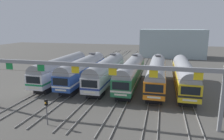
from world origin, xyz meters
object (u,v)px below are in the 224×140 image
Objects in this scene: commuter_train_orange at (157,73)px; commuter_train_yellow at (184,74)px; commuter_train_blue at (83,69)px; commuter_train_green at (131,72)px; yard_signal_mast at (46,107)px; catenary_gantry at (94,73)px; commuter_train_silver at (107,70)px; commuter_train_white at (62,68)px.

commuter_train_orange is 1.00× the size of commuter_train_yellow.
commuter_train_blue is 1.00× the size of commuter_train_yellow.
commuter_train_green reaches higher than yard_signal_mast.
commuter_train_green is at bearing 80.80° from catenary_gantry.
commuter_train_silver is at bearing 180.00° from commuter_train_orange.
commuter_train_blue is 4.37m from commuter_train_silver.
catenary_gantry is (10.93, -13.49, 2.69)m from commuter_train_white.
commuter_train_green is 1.00× the size of commuter_train_yellow.
commuter_train_silver is 13.94m from catenary_gantry.
commuter_train_orange is at bearing 64.09° from catenary_gantry.
yard_signal_mast is (-2.19, -16.39, -0.66)m from commuter_train_silver.
commuter_train_white is 4.37m from commuter_train_blue.
commuter_train_yellow is 17.57m from catenary_gantry.
commuter_train_silver is 0.67× the size of catenary_gantry.
catenary_gantry is at bearing -129.00° from commuter_train_yellow.
commuter_train_silver is 6.22× the size of yard_signal_mast.
commuter_train_yellow is (8.74, -0.00, -0.00)m from commuter_train_green.
commuter_train_blue is at bearing 115.91° from catenary_gantry.
commuter_train_silver is 16.55m from yard_signal_mast.
commuter_train_silver is at bearing 0.00° from commuter_train_blue.
commuter_train_blue is 13.11m from commuter_train_orange.
commuter_train_silver is at bearing 179.98° from commuter_train_yellow.
commuter_train_green reaches higher than commuter_train_yellow.
commuter_train_blue is 0.67× the size of catenary_gantry.
yard_signal_mast is at bearing -123.69° from commuter_train_orange.
catenary_gantry is (-10.93, -13.49, 2.69)m from commuter_train_yellow.
catenary_gantry reaches higher than commuter_train_orange.
catenary_gantry reaches higher than commuter_train_yellow.
commuter_train_yellow is at bearing 46.97° from yard_signal_mast.
commuter_train_white is 1.00× the size of commuter_train_blue.
commuter_train_blue is at bearing 0.06° from commuter_train_white.
yard_signal_mast is (-6.56, -16.39, -0.66)m from commuter_train_green.
commuter_train_yellow reaches higher than yard_signal_mast.
commuter_train_white is 1.00× the size of commuter_train_green.
commuter_train_yellow is (4.37, -0.00, -0.00)m from commuter_train_orange.
commuter_train_yellow is 22.43m from yard_signal_mast.
commuter_train_orange is (17.49, 0.00, 0.00)m from commuter_train_white.
commuter_train_yellow is at bearing -0.02° from commuter_train_silver.
commuter_train_silver is 13.11m from commuter_train_yellow.
commuter_train_orange is at bearing 0.01° from commuter_train_white.
commuter_train_orange is (8.74, 0.00, 0.00)m from commuter_train_silver.
commuter_train_white and commuter_train_yellow have the same top height.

